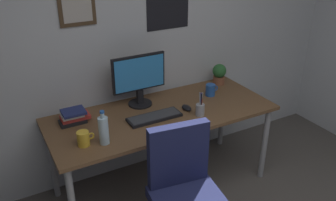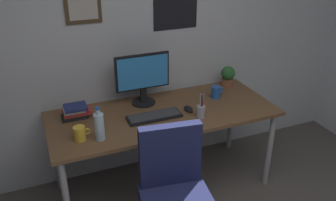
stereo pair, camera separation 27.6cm
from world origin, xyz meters
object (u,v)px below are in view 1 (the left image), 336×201
Objects in this scene: coffee_mug_near at (211,90)px; monitor at (139,78)px; keyboard at (154,117)px; office_chair at (185,189)px; coffee_mug_far at (84,138)px; pen_cup at (200,109)px; water_bottle at (104,130)px; potted_plant at (219,73)px; book_stack_left at (74,117)px; computer_mouse at (187,108)px.

monitor is at bearing 167.78° from coffee_mug_near.
monitor is 1.07× the size of keyboard.
coffee_mug_far is (-0.51, 0.51, 0.26)m from office_chair.
keyboard is 0.37m from pen_cup.
water_bottle is 1.40m from potted_plant.
keyboard is (-0.01, -0.28, -0.23)m from monitor.
monitor is at bearing 4.09° from book_stack_left.
water_bottle is (-0.46, -0.15, 0.09)m from keyboard.
office_chair is 4.87× the size of potted_plant.
computer_mouse is (0.29, -0.28, -0.22)m from monitor.
water_bottle is 1.14m from coffee_mug_near.
potted_plant is (0.85, 0.33, 0.09)m from keyboard.
pen_cup is (-0.29, -0.27, 0.00)m from coffee_mug_near.
potted_plant reaches higher than keyboard.
water_bottle is at bearing -168.22° from computer_mouse.
coffee_mug_near is at bearing 46.75° from office_chair.
water_bottle is 1.29× the size of potted_plant.
potted_plant is 1.43m from book_stack_left.
monitor is 0.56m from pen_cup.
coffee_mug_near is at bearing 13.05° from keyboard.
water_bottle is at bearing -178.02° from pen_cup.
keyboard is 3.50× the size of coffee_mug_far.
pen_cup is at bearing 1.98° from water_bottle.
computer_mouse is at bearing 108.88° from pen_cup.
coffee_mug_far is at bearing -168.31° from coffee_mug_near.
monitor is 0.86m from potted_plant.
potted_plant is at bearing 41.71° from pen_cup.
office_chair is 1.02m from book_stack_left.
coffee_mug_far reaches higher than keyboard.
book_stack_left reaches higher than keyboard.
keyboard is 3.51× the size of coffee_mug_near.
water_bottle reaches higher than pen_cup.
water_bottle is 0.15m from coffee_mug_far.
water_bottle is at bearing -74.88° from book_stack_left.
office_chair reaches higher than coffee_mug_far.
pen_cup is (0.94, -0.02, 0.00)m from coffee_mug_far.
coffee_mug_far is at bearing 178.99° from pen_cup.
water_bottle is 1.26× the size of pen_cup.
water_bottle is (-0.38, 0.47, 0.32)m from office_chair.
potted_plant is at bearing 45.20° from office_chair.
coffee_mug_far is at bearing -147.03° from monitor.
computer_mouse is 0.90m from book_stack_left.
coffee_mug_near is (1.10, 0.30, -0.05)m from water_bottle.
coffee_mug_far is at bearing -172.71° from computer_mouse.
keyboard is 2.15× the size of pen_cup.
water_bottle is at bearing -159.92° from potted_plant.
keyboard is 1.84× the size of book_stack_left.
coffee_mug_far is 0.52× the size of book_stack_left.
keyboard is 1.70× the size of water_bottle.
office_chair is 2.21× the size of keyboard.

